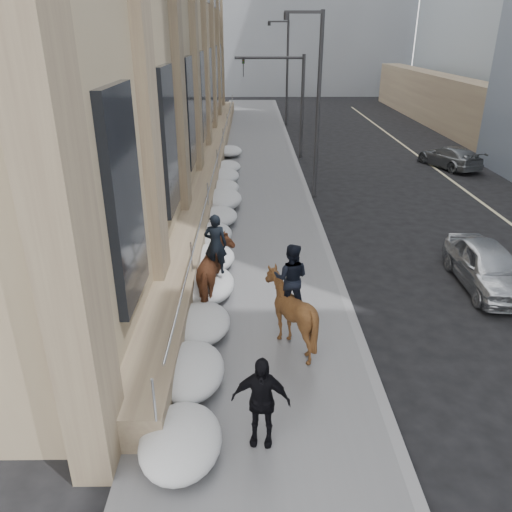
{
  "coord_description": "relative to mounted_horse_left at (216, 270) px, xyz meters",
  "views": [
    {
      "loc": [
        -0.12,
        -8.82,
        7.14
      ],
      "look_at": [
        0.02,
        3.27,
        1.7
      ],
      "focal_mm": 35.0,
      "sensor_mm": 36.0,
      "label": 1
    }
  ],
  "objects": [
    {
      "name": "ground",
      "position": [
        1.11,
        -3.68,
        -1.1
      ],
      "size": [
        140.0,
        140.0,
        0.0
      ],
      "primitive_type": "plane",
      "color": "black",
      "rests_on": "ground"
    },
    {
      "name": "mounted_horse_right",
      "position": [
        1.91,
        -2.16,
        0.07
      ],
      "size": [
        1.79,
        1.93,
        2.59
      ],
      "rotation": [
        0.0,
        0.0,
        2.94
      ],
      "color": "#492C15",
      "rests_on": "sidewalk"
    },
    {
      "name": "sidewalk",
      "position": [
        1.11,
        6.32,
        -1.04
      ],
      "size": [
        5.0,
        80.0,
        0.12
      ],
      "primitive_type": "cube",
      "color": "#59595C",
      "rests_on": "ground"
    },
    {
      "name": "bg_building_far",
      "position": [
        -4.89,
        68.32,
        8.9
      ],
      "size": [
        24.0,
        12.0,
        20.0
      ],
      "primitive_type": "cube",
      "color": "gray",
      "rests_on": "ground"
    },
    {
      "name": "car_silver",
      "position": [
        8.13,
        1.03,
        -0.42
      ],
      "size": [
        1.72,
        4.07,
        1.37
      ],
      "primitive_type": "imported",
      "rotation": [
        0.0,
        0.0,
        -0.03
      ],
      "color": "#B8BCC1",
      "rests_on": "ground"
    },
    {
      "name": "traffic_signal",
      "position": [
        3.18,
        18.32,
        2.9
      ],
      "size": [
        4.1,
        0.22,
        6.0
      ],
      "color": "#2D2D30",
      "rests_on": "ground"
    },
    {
      "name": "lane_line",
      "position": [
        11.61,
        6.32,
        -1.1
      ],
      "size": [
        0.15,
        70.0,
        0.01
      ],
      "primitive_type": "cube",
      "color": "#BFB78C",
      "rests_on": "ground"
    },
    {
      "name": "streetlight_far",
      "position": [
        3.84,
        30.32,
        3.48
      ],
      "size": [
        1.71,
        0.24,
        8.0
      ],
      "color": "#2D2D30",
      "rests_on": "ground"
    },
    {
      "name": "streetlight_mid",
      "position": [
        3.84,
        10.32,
        3.48
      ],
      "size": [
        1.71,
        0.24,
        8.0
      ],
      "color": "#2D2D30",
      "rests_on": "ground"
    },
    {
      "name": "mounted_horse_left",
      "position": [
        0.0,
        0.0,
        0.0
      ],
      "size": [
        1.06,
        2.16,
        2.57
      ],
      "rotation": [
        0.0,
        0.0,
        3.1
      ],
      "color": "#4E2917",
      "rests_on": "sidewalk"
    },
    {
      "name": "curb",
      "position": [
        3.73,
        6.32,
        -1.04
      ],
      "size": [
        0.24,
        80.0,
        0.12
      ],
      "primitive_type": "cube",
      "color": "slate",
      "rests_on": "ground"
    },
    {
      "name": "car_grey",
      "position": [
        12.41,
        15.76,
        -0.49
      ],
      "size": [
        3.04,
        4.57,
        1.23
      ],
      "primitive_type": "imported",
      "rotation": [
        0.0,
        0.0,
        3.48
      ],
      "color": "slate",
      "rests_on": "ground"
    },
    {
      "name": "snow_bank",
      "position": [
        -0.32,
        4.43,
        -0.63
      ],
      "size": [
        1.7,
        18.1,
        0.76
      ],
      "color": "silver",
      "rests_on": "sidewalk"
    },
    {
      "name": "pedestrian",
      "position": [
        1.15,
        -5.36,
        -0.06
      ],
      "size": [
        1.13,
        0.59,
        1.85
      ],
      "primitive_type": "imported",
      "rotation": [
        0.0,
        0.0,
        -0.13
      ],
      "color": "black",
      "rests_on": "sidewalk"
    }
  ]
}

